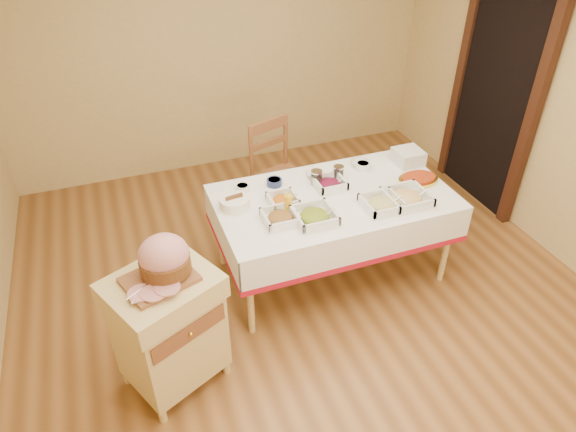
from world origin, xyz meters
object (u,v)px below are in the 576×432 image
object	(u,v)px
preserve_jar_left	(316,178)
brass_platter	(418,179)
ham_on_board	(163,260)
mustard_bottle	(288,203)
butcher_cart	(169,326)
bread_basket	(235,203)
dining_table	(333,213)
plate_stack	(408,157)
preserve_jar_right	(338,173)
dining_chair	(279,176)

from	to	relation	value
preserve_jar_left	brass_platter	distance (m)	0.82
ham_on_board	mustard_bottle	distance (m)	1.12
butcher_cart	brass_platter	distance (m)	2.24
bread_basket	preserve_jar_left	bearing A→B (deg)	7.85
dining_table	bread_basket	world-z (taller)	bread_basket
ham_on_board	preserve_jar_left	world-z (taller)	ham_on_board
butcher_cart	mustard_bottle	bearing A→B (deg)	29.22
preserve_jar_left	brass_platter	world-z (taller)	preserve_jar_left
ham_on_board	preserve_jar_left	xyz separation A→B (m)	(1.31, 0.82, -0.18)
ham_on_board	preserve_jar_left	size ratio (longest dim) A/B	3.53
butcher_cart	plate_stack	xyz separation A→B (m)	(2.21, 0.89, 0.32)
ham_on_board	brass_platter	xyz separation A→B (m)	(2.10, 0.57, -0.21)
ham_on_board	preserve_jar_right	bearing A→B (deg)	28.87
dining_table	mustard_bottle	size ratio (longest dim) A/B	10.61
butcher_cart	dining_chair	distance (m)	1.91
preserve_jar_left	mustard_bottle	xyz separation A→B (m)	(-0.34, -0.28, 0.02)
bread_basket	brass_platter	distance (m)	1.49
mustard_bottle	brass_platter	size ratio (longest dim) A/B	0.51
dining_table	butcher_cart	world-z (taller)	butcher_cart
mustard_bottle	bread_basket	xyz separation A→B (m)	(-0.36, 0.19, -0.03)
dining_table	preserve_jar_right	world-z (taller)	preserve_jar_right
ham_on_board	brass_platter	world-z (taller)	ham_on_board
bread_basket	dining_chair	bearing A→B (deg)	49.18
butcher_cart	preserve_jar_right	world-z (taller)	butcher_cart
preserve_jar_right	preserve_jar_left	bearing A→B (deg)	-174.99
ham_on_board	plate_stack	bearing A→B (deg)	21.51
preserve_jar_right	brass_platter	world-z (taller)	preserve_jar_right
bread_basket	brass_platter	xyz separation A→B (m)	(1.48, -0.15, -0.02)
mustard_bottle	plate_stack	bearing A→B (deg)	15.04
preserve_jar_right	bread_basket	size ratio (longest dim) A/B	0.50
ham_on_board	brass_platter	distance (m)	2.18
preserve_jar_right	butcher_cart	bearing A→B (deg)	-150.85
dining_chair	ham_on_board	size ratio (longest dim) A/B	2.43
preserve_jar_right	mustard_bottle	size ratio (longest dim) A/B	0.64
bread_basket	brass_platter	world-z (taller)	bread_basket
dining_table	plate_stack	size ratio (longest dim) A/B	8.15
dining_chair	plate_stack	distance (m)	1.15
mustard_bottle	preserve_jar_left	bearing A→B (deg)	39.59
dining_table	ham_on_board	size ratio (longest dim) A/B	4.34
dining_table	preserve_jar_left	world-z (taller)	preserve_jar_left
preserve_jar_left	bread_basket	bearing A→B (deg)	-172.15
mustard_bottle	brass_platter	world-z (taller)	mustard_bottle
preserve_jar_right	plate_stack	bearing A→B (deg)	1.90
ham_on_board	bread_basket	distance (m)	0.96
plate_stack	butcher_cart	bearing A→B (deg)	-158.12
ham_on_board	mustard_bottle	size ratio (longest dim) A/B	2.45
butcher_cart	preserve_jar_right	size ratio (longest dim) A/B	7.92
mustard_bottle	plate_stack	xyz separation A→B (m)	(1.20, 0.32, -0.02)
plate_stack	bread_basket	bearing A→B (deg)	-175.02
dining_table	butcher_cart	size ratio (longest dim) A/B	2.08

